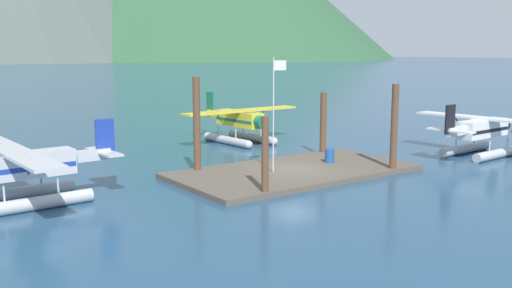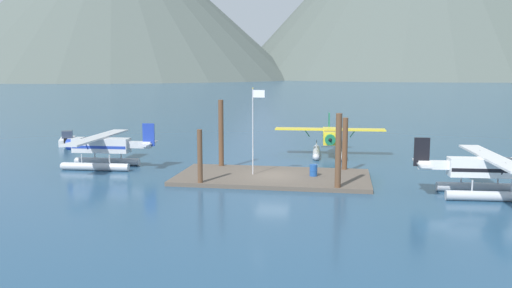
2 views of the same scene
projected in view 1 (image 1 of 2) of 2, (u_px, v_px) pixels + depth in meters
ground_plane at (294, 174)px, 33.81m from camera, size 1200.00×1200.00×0.00m
dock_platform at (294, 171)px, 33.79m from camera, size 14.56×7.50×0.30m
piling_near_left at (265, 157)px, 28.02m from camera, size 0.36×0.36×4.10m
piling_near_right at (394, 129)px, 33.55m from camera, size 0.41×0.41×5.36m
piling_far_left at (197, 126)px, 33.18m from camera, size 0.42×0.42×5.79m
piling_far_right at (323, 124)px, 39.24m from camera, size 0.44×0.44×4.46m
flagpole at (275, 102)px, 32.33m from camera, size 0.95×0.10×6.61m
fuel_drum at (330, 156)px, 35.63m from camera, size 0.62×0.62×0.88m
seaplane_silver_port_fwd at (22, 173)px, 26.66m from camera, size 7.98×10.45×3.84m
seaplane_white_stbd_aft at (482, 133)px, 39.47m from camera, size 7.98×10.46×3.84m
seaplane_yellow_bow_right at (240, 123)px, 45.11m from camera, size 10.45×7.98×3.84m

